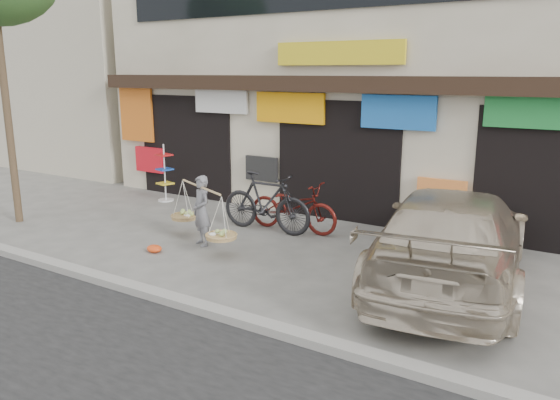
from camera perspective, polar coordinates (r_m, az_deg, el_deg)
The scene contains 10 objects.
ground at distance 9.78m, azimuth -3.38°, elevation -6.57°, with size 70.00×70.00×0.00m, color slate.
kerb at distance 8.32m, azimuth -11.51°, elevation -10.04°, with size 70.00×0.25×0.12m, color gray.
shophouse_block at distance 14.88m, azimuth 11.30°, elevation 13.55°, with size 14.00×6.32×7.00m.
neighbor_west at distance 23.77m, azimuth -20.87°, elevation 11.69°, with size 12.00×7.00×6.00m, color beige.
street_vendor at distance 10.68m, azimuth -8.19°, elevation -1.46°, with size 2.05×1.25×1.38m.
bike_1 at distance 11.47m, azimuth -1.48°, elevation -0.22°, with size 0.60×2.12×1.27m, color black.
bike_2 at distance 11.52m, azimuth 1.38°, elevation -0.69°, with size 0.71×2.04×1.07m, color #52120E.
suv at distance 9.05m, azimuth 17.54°, elevation -3.72°, with size 2.90×5.56×1.54m.
display_rack at distance 14.52m, azimuth -11.93°, elevation 2.24°, with size 0.43×0.43×1.50m.
red_bag at distance 10.56m, azimuth -13.00°, elevation -4.97°, with size 0.31×0.25×0.14m, color #EE4716.
Camera 1 is at (5.36, -7.47, 3.32)m, focal length 35.00 mm.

